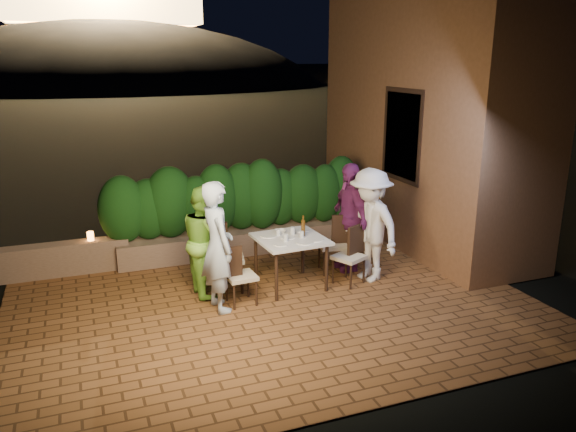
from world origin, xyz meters
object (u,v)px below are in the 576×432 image
diner_white (370,225)px  parapet_lamp (90,236)px  chair_left_back (227,256)px  beer_bottle (303,226)px  chair_left_front (241,275)px  dining_table (290,262)px  diner_purple (350,217)px  bowl (281,231)px  diner_blue (218,246)px  chair_right_front (349,256)px  diner_green (205,241)px  chair_right_back (333,244)px

diner_white → parapet_lamp: (-3.90, 1.87, -0.29)m
chair_left_back → parapet_lamp: size_ratio=7.31×
beer_bottle → chair_left_front: beer_bottle is taller
dining_table → chair_left_back: size_ratio=0.93×
parapet_lamp → diner_purple: bearing=-19.6°
bowl → chair_left_front: 1.07m
diner_blue → parapet_lamp: size_ratio=12.55×
beer_bottle → chair_right_front: bearing=-20.7°
dining_table → diner_purple: diner_purple is taller
diner_blue → diner_green: bearing=-3.9°
dining_table → bowl: 0.49m
chair_left_front → diner_blue: bearing=-177.2°
diner_green → parapet_lamp: size_ratio=11.17×
chair_left_front → parapet_lamp: (-1.85, 2.02, 0.15)m
bowl → parapet_lamp: bowl is taller
diner_blue → parapet_lamp: 2.59m
diner_green → diner_white: diner_white is taller
beer_bottle → diner_white: 1.02m
chair_left_front → chair_left_back: 0.55m
diner_purple → diner_green: bearing=-85.6°
diner_green → dining_table: bearing=-103.2°
dining_table → diner_white: size_ratio=0.55×
diner_purple → chair_right_back: bearing=-84.5°
chair_right_back → chair_right_front: bearing=102.6°
dining_table → chair_left_back: chair_left_back is taller
diner_green → beer_bottle: bearing=-100.6°
diner_green → chair_left_back: bearing=-94.8°
chair_left_back → diner_blue: diner_blue is taller
diner_white → diner_purple: same height
bowl → diner_purple: diner_purple is taller
dining_table → parapet_lamp: (-2.70, 1.69, 0.20)m
beer_bottle → chair_left_back: beer_bottle is taller
bowl → diner_green: bearing=-176.5°
beer_bottle → diner_green: size_ratio=0.19×
parapet_lamp → diner_green: bearing=-44.7°
dining_table → chair_left_back: 0.94m
chair_left_back → diner_green: size_ratio=0.65×
dining_table → chair_right_back: (0.83, 0.31, 0.08)m
chair_left_back → diner_purple: bearing=14.5°
bowl → chair_right_front: 1.08m
beer_bottle → bowl: size_ratio=1.83×
diner_blue → diner_white: (2.37, 0.19, -0.02)m
diner_purple → parapet_lamp: 4.07m
dining_table → parapet_lamp: dining_table is taller
chair_right_back → diner_blue: bearing=29.7°
chair_left_front → chair_left_back: size_ratio=0.82×
diner_purple → parapet_lamp: bearing=-108.1°
diner_white → bowl: bearing=-123.7°
dining_table → chair_left_back: bearing=167.1°
beer_bottle → chair_left_front: (-1.06, -0.36, -0.48)m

